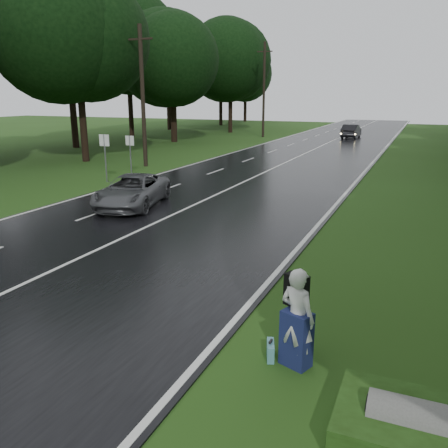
% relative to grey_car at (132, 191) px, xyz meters
% --- Properties ---
extents(road, '(12.00, 140.00, 0.04)m').
position_rel_grey_car_xyz_m(road, '(2.39, 10.24, -0.70)').
color(road, black).
rests_on(road, ground).
extents(lane_center, '(0.12, 140.00, 0.01)m').
position_rel_grey_car_xyz_m(lane_center, '(2.39, 10.24, -0.68)').
color(lane_center, silver).
rests_on(lane_center, road).
extents(grey_car, '(3.35, 5.30, 1.36)m').
position_rel_grey_car_xyz_m(grey_car, '(0.00, 0.00, 0.00)').
color(grey_car, '#4D4F52').
rests_on(grey_car, road).
extents(far_car, '(1.70, 4.66, 1.53)m').
position_rel_grey_car_xyz_m(far_car, '(3.66, 38.31, 0.08)').
color(far_car, black).
rests_on(far_car, road).
extents(hitchhiker, '(0.80, 0.77, 1.88)m').
position_rel_grey_car_xyz_m(hitchhiker, '(9.82, -9.34, 0.15)').
color(hitchhiker, silver).
rests_on(hitchhiker, ground).
extents(suitcase, '(0.27, 0.46, 0.32)m').
position_rel_grey_car_xyz_m(suitcase, '(9.34, -9.33, -0.56)').
color(suitcase, teal).
rests_on(suitcase, ground).
extents(culvert, '(1.33, 0.67, 0.67)m').
position_rel_grey_car_xyz_m(culvert, '(11.90, -10.64, -0.72)').
color(culvert, slate).
rests_on(culvert, ground).
extents(utility_pole_mid, '(1.80, 0.28, 9.19)m').
position_rel_grey_car_xyz_m(utility_pole_mid, '(-6.11, 10.64, -0.72)').
color(utility_pole_mid, black).
rests_on(utility_pole_mid, ground).
extents(utility_pole_far, '(1.80, 0.28, 10.53)m').
position_rel_grey_car_xyz_m(utility_pole_far, '(-6.11, 35.97, -0.72)').
color(utility_pole_far, black).
rests_on(utility_pole_far, ground).
extents(road_sign_a, '(0.64, 0.10, 2.67)m').
position_rel_grey_car_xyz_m(road_sign_a, '(-4.81, 4.54, -0.72)').
color(road_sign_a, white).
rests_on(road_sign_a, ground).
extents(road_sign_b, '(0.58, 0.10, 2.41)m').
position_rel_grey_car_xyz_m(road_sign_b, '(-4.81, 6.99, -0.72)').
color(road_sign_b, white).
rests_on(road_sign_b, ground).
extents(tree_left_d, '(10.15, 10.15, 15.86)m').
position_rel_grey_car_xyz_m(tree_left_d, '(-11.57, 11.02, -0.72)').
color(tree_left_d, black).
rests_on(tree_left_d, ground).
extents(tree_left_e, '(9.02, 9.02, 14.10)m').
position_rel_grey_car_xyz_m(tree_left_e, '(-12.82, 26.72, -0.72)').
color(tree_left_e, black).
rests_on(tree_left_e, ground).
extents(tree_left_f, '(9.93, 9.93, 15.52)m').
position_rel_grey_car_xyz_m(tree_left_f, '(-12.24, 40.73, -0.72)').
color(tree_left_f, black).
rests_on(tree_left_f, ground).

